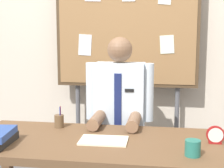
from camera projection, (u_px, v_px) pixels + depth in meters
The scene contains 8 objects.
back_wall at pixel (129, 41), 3.31m from camera, with size 6.40×0.08×2.70m, color beige.
desk at pixel (108, 152), 2.21m from camera, with size 1.88×0.78×0.72m.
person at pixel (119, 128), 2.76m from camera, with size 0.55×0.56×1.39m.
bulletin_board at pixel (126, 23), 3.09m from camera, with size 1.33×0.09×2.15m.
open_notebook at pixel (104, 140), 2.18m from camera, with size 0.31×0.20×0.01m, color #F4EFCC.
desk_clock at pixel (215, 136), 2.13m from camera, with size 0.11×0.04×0.11m.
coffee_mug at pixel (193, 148), 1.91m from camera, with size 0.09×0.09×0.09m, color #267266.
pen_holder at pixel (59, 121), 2.50m from camera, with size 0.07×0.07×0.16m.
Camera 1 is at (0.36, -2.09, 1.41)m, focal length 53.76 mm.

